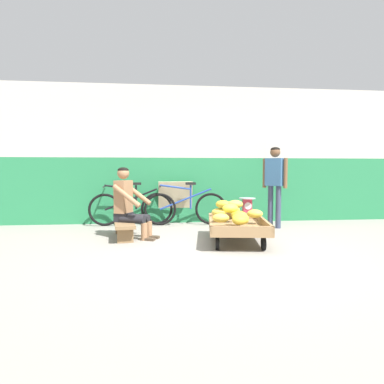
# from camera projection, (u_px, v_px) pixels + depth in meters

# --- Properties ---
(ground_plane) EXTENTS (80.00, 80.00, 0.00)m
(ground_plane) POSITION_uv_depth(u_px,v_px,m) (224.00, 255.00, 4.32)
(ground_plane) COLOR gray
(back_wall) EXTENTS (16.00, 0.30, 2.83)m
(back_wall) POSITION_uv_depth(u_px,v_px,m) (196.00, 155.00, 7.12)
(back_wall) COLOR #287F4C
(back_wall) RESTS_ON ground
(banana_cart) EXTENTS (1.04, 1.55, 0.36)m
(banana_cart) POSITION_uv_depth(u_px,v_px,m) (237.00, 226.00, 5.09)
(banana_cart) COLOR #99754C
(banana_cart) RESTS_ON ground
(banana_pile) EXTENTS (0.87, 1.41, 0.27)m
(banana_pile) POSITION_uv_depth(u_px,v_px,m) (234.00, 213.00, 5.01)
(banana_pile) COLOR gold
(banana_pile) RESTS_ON banana_cart
(low_bench) EXTENTS (0.45, 1.13, 0.27)m
(low_bench) POSITION_uv_depth(u_px,v_px,m) (124.00, 226.00, 5.42)
(low_bench) COLOR olive
(low_bench) RESTS_ON ground
(vendor_seated) EXTENTS (0.74, 0.62, 1.14)m
(vendor_seated) POSITION_uv_depth(u_px,v_px,m) (129.00, 203.00, 5.38)
(vendor_seated) COLOR #9E704C
(vendor_seated) RESTS_ON ground
(plastic_crate) EXTENTS (0.36, 0.28, 0.30)m
(plastic_crate) POSITION_uv_depth(u_px,v_px,m) (247.00, 222.00, 6.12)
(plastic_crate) COLOR red
(plastic_crate) RESTS_ON ground
(weighing_scale) EXTENTS (0.30, 0.30, 0.29)m
(weighing_scale) POSITION_uv_depth(u_px,v_px,m) (247.00, 205.00, 6.10)
(weighing_scale) COLOR #28282D
(weighing_scale) RESTS_ON plastic_crate
(bicycle_near_left) EXTENTS (1.66, 0.48, 0.86)m
(bicycle_near_left) POSITION_uv_depth(u_px,v_px,m) (131.00, 208.00, 6.66)
(bicycle_near_left) COLOR black
(bicycle_near_left) RESTS_ON ground
(bicycle_far_left) EXTENTS (1.66, 0.48, 0.86)m
(bicycle_far_left) POSITION_uv_depth(u_px,v_px,m) (185.00, 207.00, 6.71)
(bicycle_far_left) COLOR black
(bicycle_far_left) RESTS_ON ground
(sign_board) EXTENTS (0.70, 0.28, 0.87)m
(sign_board) POSITION_uv_depth(u_px,v_px,m) (175.00, 202.00, 6.97)
(sign_board) COLOR #C6B289
(sign_board) RESTS_ON ground
(customer_adult) EXTENTS (0.37, 0.37, 1.53)m
(customer_adult) POSITION_uv_depth(u_px,v_px,m) (275.00, 178.00, 6.33)
(customer_adult) COLOR #38425B
(customer_adult) RESTS_ON ground
(shopping_bag) EXTENTS (0.18, 0.12, 0.24)m
(shopping_bag) POSITION_uv_depth(u_px,v_px,m) (247.00, 228.00, 5.66)
(shopping_bag) COLOR silver
(shopping_bag) RESTS_ON ground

